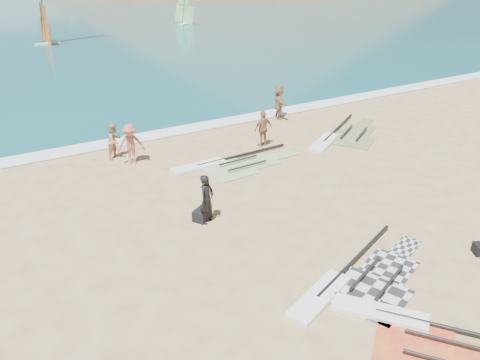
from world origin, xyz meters
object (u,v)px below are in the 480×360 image
person_wetsuit (207,199)px  rig_green (228,164)px  rig_orange (342,136)px  beachgoer_left (115,141)px  beachgoer_right (279,102)px  rig_grey (355,283)px  rig_red (425,337)px  gear_bag_near (202,215)px  beachgoer_back (263,129)px  beachgoer_mid (131,144)px

person_wetsuit → rig_green: bearing=21.1°
rig_orange → beachgoer_left: bearing=131.3°
rig_green → beachgoer_right: 7.03m
rig_grey → person_wetsuit: person_wetsuit is taller
beachgoer_right → rig_orange: bearing=-144.3°
rig_grey → rig_red: 2.20m
rig_green → beachgoer_right: (5.58, 4.20, 0.84)m
gear_bag_near → rig_grey: bearing=-70.5°
beachgoer_left → beachgoer_right: 9.21m
beachgoer_right → beachgoer_back: bearing=159.9°
beachgoer_right → rig_green: bearing=152.2°
rig_green → beachgoer_left: bearing=135.9°
rig_grey → beachgoer_left: (-2.42, 11.67, 0.71)m
beachgoer_back → beachgoer_right: size_ratio=0.92×
rig_orange → beachgoer_mid: (-9.56, 2.13, 0.80)m
rig_orange → rig_green: bearing=149.7°
rig_green → beachgoer_mid: bearing=143.0°
person_wetsuit → beachgoer_back: beachgoer_back is taller
rig_grey → beachgoer_right: size_ratio=3.04×
gear_bag_near → beachgoer_back: size_ratio=0.35×
rig_green → rig_red: rig_green is taller
rig_red → beachgoer_right: (6.80, 14.84, 0.84)m
gear_bag_near → rig_green: bearing=49.2°
gear_bag_near → beachgoer_back: 7.14m
rig_red → person_wetsuit: 7.26m
rig_orange → person_wetsuit: (-9.19, -3.73, 0.76)m
beachgoer_back → beachgoer_right: bearing=-140.0°
beachgoer_mid → beachgoer_right: 9.02m
gear_bag_near → beachgoer_back: beachgoer_back is taller
rig_red → beachgoer_mid: size_ratio=2.88×
person_wetsuit → beachgoer_back: bearing=11.1°
rig_red → beachgoer_left: size_ratio=3.19×
person_wetsuit → beachgoer_right: (8.43, 7.81, 0.08)m
beachgoer_left → rig_grey: bearing=-111.4°
beachgoer_mid → beachgoer_back: 5.84m
rig_grey → beachgoer_mid: (-2.07, 10.70, 0.80)m
rig_green → beachgoer_mid: size_ratio=3.25×
beachgoer_mid → beachgoer_back: beachgoer_mid is taller
gear_bag_near → beachgoer_left: 6.69m
rig_red → beachgoer_mid: 13.08m
rig_grey → rig_green: rig_green is taller
rig_green → rig_red: bearing=-98.7°
person_wetsuit → beachgoer_back: 7.18m
person_wetsuit → rig_red: bearing=-107.4°
rig_green → beachgoer_left: beachgoer_left is taller
beachgoer_left → beachgoer_right: bearing=-27.0°
rig_red → person_wetsuit: person_wetsuit is taller
beachgoer_left → beachgoer_mid: beachgoer_mid is taller
rig_grey → beachgoer_back: 10.32m
beachgoer_mid → rig_red: bearing=-66.9°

